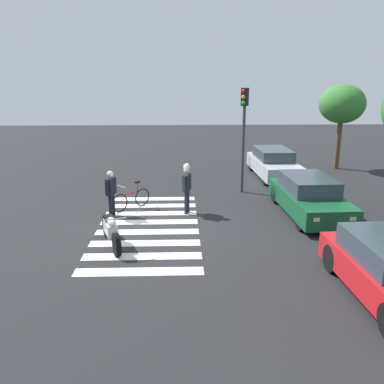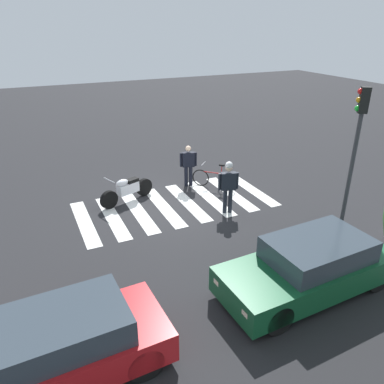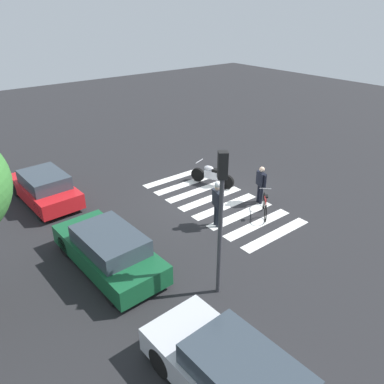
{
  "view_description": "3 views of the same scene",
  "coord_description": "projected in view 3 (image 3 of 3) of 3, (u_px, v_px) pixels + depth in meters",
  "views": [
    {
      "loc": [
        12.22,
        1.04,
        4.63
      ],
      "look_at": [
        0.24,
        1.41,
        1.23
      ],
      "focal_mm": 37.39,
      "sensor_mm": 36.0,
      "label": 1
    },
    {
      "loc": [
        4.48,
        11.03,
        5.9
      ],
      "look_at": [
        -0.22,
        0.91,
        0.82
      ],
      "focal_mm": 35.28,
      "sensor_mm": 36.0,
      "label": 2
    },
    {
      "loc": [
        -10.22,
        9.5,
        7.45
      ],
      "look_at": [
        -0.08,
        1.45,
        0.97
      ],
      "focal_mm": 35.13,
      "sensor_mm": 36.0,
      "label": 3
    }
  ],
  "objects": [
    {
      "name": "police_motorcycle",
      "position": [
        212.0,
        175.0,
        17.11
      ],
      "size": [
        2.09,
        0.97,
        1.04
      ],
      "color": "black",
      "rests_on": "ground_plane"
    },
    {
      "name": "car_green_compact",
      "position": [
        109.0,
        250.0,
        11.6
      ],
      "size": [
        4.43,
        1.91,
        1.34
      ],
      "color": "black",
      "rests_on": "ground_plane"
    },
    {
      "name": "ground_plane",
      "position": [
        218.0,
        202.0,
        15.77
      ],
      "size": [
        60.0,
        60.0,
        0.0
      ],
      "primitive_type": "plane",
      "color": "#232326"
    },
    {
      "name": "car_silver_sedan",
      "position": [
        238.0,
        381.0,
        7.57
      ],
      "size": [
        4.53,
        1.91,
        1.35
      ],
      "color": "black",
      "rests_on": "ground_plane"
    },
    {
      "name": "car_red_convertible",
      "position": [
        45.0,
        188.0,
        15.55
      ],
      "size": [
        4.02,
        1.86,
        1.33
      ],
      "color": "black",
      "rests_on": "ground_plane"
    },
    {
      "name": "traffic_light_pole",
      "position": [
        221.0,
        203.0,
        9.61
      ],
      "size": [
        0.35,
        0.33,
        4.3
      ],
      "color": "#38383D",
      "rests_on": "ground_plane"
    },
    {
      "name": "officer_by_motorcycle",
      "position": [
        261.0,
        183.0,
        15.33
      ],
      "size": [
        0.63,
        0.32,
        1.62
      ],
      "color": "black",
      "rests_on": "ground_plane"
    },
    {
      "name": "leaning_bicycle",
      "position": [
        265.0,
        206.0,
        14.69
      ],
      "size": [
        1.24,
        1.24,
        1.0
      ],
      "color": "black",
      "rests_on": "ground_plane"
    },
    {
      "name": "officer_on_foot",
      "position": [
        217.0,
        201.0,
        13.64
      ],
      "size": [
        0.66,
        0.32,
        1.82
      ],
      "color": "#1E232D",
      "rests_on": "ground_plane"
    },
    {
      "name": "crosswalk_stripes",
      "position": [
        218.0,
        202.0,
        15.77
      ],
      "size": [
        6.75,
        3.24,
        0.01
      ],
      "color": "silver",
      "rests_on": "ground_plane"
    }
  ]
}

